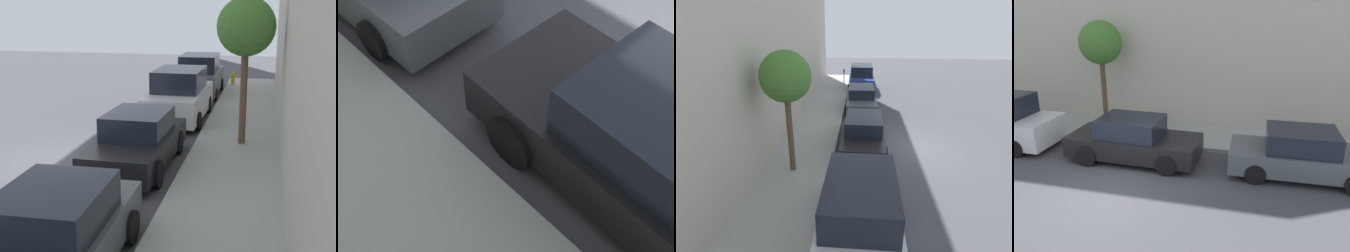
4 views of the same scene
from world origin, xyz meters
TOP-DOWN VIEW (x-y plane):
  - parked_sedan_third at (2.27, 0.11)m, footprint 1.92×4.54m

SIDE VIEW (x-z plane):
  - parked_sedan_third at x=2.27m, z-range -0.05..1.49m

